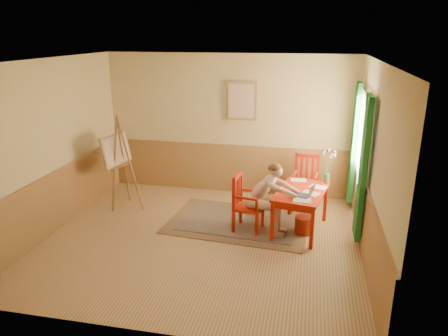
% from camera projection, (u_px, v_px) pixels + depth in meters
% --- Properties ---
extents(room, '(5.04, 4.54, 2.84)m').
position_uv_depth(room, '(200.00, 156.00, 6.35)').
color(room, tan).
rests_on(room, ground).
extents(wainscot, '(5.00, 4.50, 1.00)m').
position_uv_depth(wainscot, '(213.00, 193.00, 7.37)').
color(wainscot, '#B9844A').
rests_on(wainscot, room).
extents(window, '(0.12, 2.01, 2.20)m').
position_uv_depth(window, '(360.00, 149.00, 6.92)').
color(window, white).
rests_on(window, room).
extents(wall_portrait, '(0.60, 0.05, 0.76)m').
position_uv_depth(wall_portrait, '(241.00, 101.00, 8.20)').
color(wall_portrait, '#9E7C55').
rests_on(wall_portrait, room).
extents(rug, '(2.52, 1.79, 0.02)m').
position_uv_depth(rug, '(239.00, 222.00, 7.37)').
color(rug, '#8C7251').
rests_on(rug, room).
extents(table, '(0.94, 1.32, 0.72)m').
position_uv_depth(table, '(301.00, 196.00, 6.89)').
color(table, '#BA1E09').
rests_on(table, room).
extents(chair_left, '(0.50, 0.49, 0.97)m').
position_uv_depth(chair_left, '(246.00, 203.00, 6.96)').
color(chair_left, '#BA1E09').
rests_on(chair_left, room).
extents(chair_back, '(0.49, 0.50, 1.02)m').
position_uv_depth(chair_back, '(305.00, 183.00, 7.82)').
color(chair_back, '#BA1E09').
rests_on(chair_back, room).
extents(figure, '(0.93, 0.46, 1.22)m').
position_uv_depth(figure, '(266.00, 195.00, 6.81)').
color(figure, '#DBAC93').
rests_on(figure, room).
extents(laptop, '(0.41, 0.32, 0.22)m').
position_uv_depth(laptop, '(304.00, 194.00, 6.61)').
color(laptop, '#1E2338').
rests_on(laptop, table).
extents(papers, '(0.64, 1.13, 0.00)m').
position_uv_depth(papers, '(307.00, 190.00, 6.89)').
color(papers, white).
rests_on(papers, table).
extents(vase, '(0.27, 0.28, 0.58)m').
position_uv_depth(vase, '(328.00, 168.00, 7.15)').
color(vase, '#3F724C').
rests_on(vase, table).
extents(wastebasket, '(0.33, 0.33, 0.30)m').
position_uv_depth(wastebasket, '(303.00, 225.00, 6.93)').
color(wastebasket, '#A12914').
rests_on(wastebasket, room).
extents(easel, '(0.64, 0.79, 1.76)m').
position_uv_depth(easel, '(118.00, 154.00, 7.76)').
color(easel, brown).
rests_on(easel, room).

